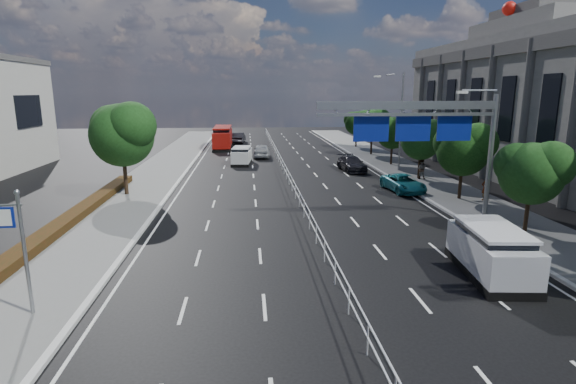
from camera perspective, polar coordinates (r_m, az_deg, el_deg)
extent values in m
plane|color=black|center=(16.49, 7.05, -13.88)|extent=(160.00, 160.00, 0.00)
cube|color=slate|center=(18.10, -32.57, -13.14)|extent=(5.00, 140.00, 0.14)
cube|color=silver|center=(17.11, -24.90, -13.74)|extent=(0.25, 140.00, 0.15)
cube|color=silver|center=(37.58, -0.11, 2.94)|extent=(0.05, 85.00, 0.05)
cube|color=silver|center=(37.66, -0.11, 2.27)|extent=(0.05, 85.00, 0.05)
cube|color=black|center=(22.92, -31.05, -6.96)|extent=(1.00, 36.00, 0.44)
cylinder|color=gray|center=(16.94, -30.36, -7.17)|extent=(0.12, 0.12, 4.20)
sphere|color=gray|center=(16.40, -31.19, -0.06)|extent=(0.18, 0.18, 0.18)
cylinder|color=gray|center=(16.73, -32.73, -1.43)|extent=(1.30, 0.07, 0.07)
cylinder|color=gray|center=(28.32, 24.28, 3.95)|extent=(0.28, 0.28, 7.20)
cube|color=gray|center=(25.97, 15.06, 10.60)|extent=(10.20, 0.25, 0.45)
cube|color=gray|center=(25.99, 15.00, 9.50)|extent=(10.20, 0.18, 0.18)
cylinder|color=gray|center=(27.59, 23.15, 11.79)|extent=(2.00, 0.10, 0.10)
cube|color=silver|center=(27.14, 21.23, 11.74)|extent=(0.60, 0.25, 0.15)
cube|color=navy|center=(27.29, 20.35, 7.59)|extent=(2.00, 0.08, 1.40)
cube|color=white|center=(27.33, 20.31, 7.60)|extent=(1.80, 0.02, 1.20)
cube|color=navy|center=(26.35, 15.59, 7.75)|extent=(2.00, 0.08, 1.40)
cube|color=white|center=(26.40, 15.55, 7.76)|extent=(1.80, 0.02, 1.20)
cube|color=navy|center=(25.60, 10.51, 7.87)|extent=(2.00, 0.08, 1.40)
cube|color=white|center=(25.65, 10.48, 7.88)|extent=(1.80, 0.02, 1.20)
cylinder|color=gray|center=(42.88, 14.15, 8.48)|extent=(0.16, 0.16, 9.00)
cylinder|color=gray|center=(42.43, 12.89, 14.32)|extent=(0.10, 2.40, 0.10)
cube|color=silver|center=(42.07, 11.28, 14.20)|extent=(0.60, 0.25, 0.15)
cube|color=slate|center=(45.51, 32.09, 9.07)|extent=(14.00, 36.00, 12.00)
cube|color=#4C4947|center=(41.75, 24.76, 16.02)|extent=(0.40, 36.00, 1.00)
sphere|color=#B2140C|center=(42.55, 26.30, 20.15)|extent=(1.10, 1.10, 1.10)
cylinder|color=black|center=(34.01, -19.99, 2.43)|extent=(0.28, 0.28, 3.50)
sphere|color=#163811|center=(33.68, -20.32, 6.76)|extent=(4.40, 4.40, 4.40)
sphere|color=#163811|center=(32.77, -19.21, 7.93)|extent=(3.30, 3.30, 3.30)
sphere|color=#163811|center=(34.48, -21.36, 7.74)|extent=(3.08, 3.08, 3.08)
cylinder|color=black|center=(26.53, 28.09, -2.03)|extent=(0.21, 0.21, 2.60)
sphere|color=#163811|center=(26.16, 28.52, 2.06)|extent=(3.20, 3.20, 3.20)
sphere|color=#163811|center=(26.06, 30.39, 2.98)|extent=(2.40, 2.40, 2.40)
sphere|color=#163811|center=(26.19, 27.02, 3.15)|extent=(2.24, 2.24, 2.24)
cylinder|color=black|center=(32.86, 21.06, 1.39)|extent=(0.22, 0.22, 2.80)
sphere|color=black|center=(32.55, 21.35, 4.96)|extent=(3.50, 3.50, 3.50)
sphere|color=black|center=(32.35, 22.95, 5.79)|extent=(2.62, 2.62, 2.62)
sphere|color=black|center=(32.71, 20.04, 5.89)|extent=(2.45, 2.45, 2.45)
cylinder|color=black|center=(39.63, 16.34, 3.45)|extent=(0.22, 0.22, 2.70)
sphere|color=#163811|center=(39.37, 16.52, 6.32)|extent=(3.30, 3.30, 3.30)
sphere|color=#163811|center=(39.12, 17.74, 6.99)|extent=(2.48, 2.48, 2.47)
sphere|color=#163811|center=(39.59, 15.51, 7.04)|extent=(2.31, 2.31, 2.31)
cylinder|color=black|center=(46.61, 13.00, 4.91)|extent=(0.21, 0.21, 2.65)
sphere|color=black|center=(46.40, 13.12, 7.31)|extent=(3.20, 3.20, 3.20)
sphere|color=black|center=(46.11, 14.10, 7.89)|extent=(2.40, 2.40, 2.40)
sphere|color=black|center=(46.65, 12.30, 7.90)|extent=(2.24, 2.24, 2.24)
cylinder|color=black|center=(53.72, 10.54, 6.12)|extent=(0.23, 0.23, 2.85)
sphere|color=#163811|center=(53.53, 10.63, 8.36)|extent=(3.60, 3.60, 3.60)
sphere|color=#163811|center=(53.18, 11.57, 8.91)|extent=(2.70, 2.70, 2.70)
sphere|color=#163811|center=(53.86, 9.84, 8.90)|extent=(2.52, 2.52, 2.52)
cylinder|color=black|center=(60.95, 8.64, 6.82)|extent=(0.21, 0.21, 2.60)
sphere|color=black|center=(60.79, 8.70, 8.63)|extent=(3.10, 3.10, 3.10)
sphere|color=black|center=(60.46, 9.40, 9.07)|extent=(2.32, 2.33, 2.32)
sphere|color=black|center=(61.09, 8.11, 9.05)|extent=(2.17, 2.17, 2.17)
cube|color=black|center=(46.59, -5.88, 3.70)|extent=(2.19, 4.29, 0.29)
cube|color=silver|center=(46.48, -5.90, 4.57)|extent=(2.15, 4.20, 1.22)
cube|color=black|center=(46.40, -5.92, 5.32)|extent=(1.90, 3.06, 0.54)
cube|color=silver|center=(46.37, -5.92, 5.65)|extent=(1.99, 3.31, 0.11)
cylinder|color=black|center=(45.35, -6.99, 3.63)|extent=(0.32, 0.63, 0.61)
cylinder|color=black|center=(45.18, -5.15, 3.64)|extent=(0.32, 0.63, 0.61)
cylinder|color=black|center=(47.96, -6.58, 4.13)|extent=(0.32, 0.63, 0.61)
cylinder|color=black|center=(47.80, -4.83, 4.14)|extent=(0.32, 0.63, 0.61)
cube|color=black|center=(60.47, -8.25, 5.68)|extent=(2.28, 9.47, 0.28)
cube|color=maroon|center=(60.34, -8.28, 6.83)|extent=(2.23, 9.29, 1.92)
cube|color=black|center=(60.25, -8.31, 7.74)|extent=(2.05, 6.69, 0.85)
cube|color=maroon|center=(60.22, -8.32, 8.14)|extent=(2.14, 7.25, 0.17)
cylinder|color=black|center=(57.48, -9.32, 5.44)|extent=(0.25, 0.58, 0.58)
cylinder|color=black|center=(57.38, -7.47, 5.49)|extent=(0.25, 0.58, 0.58)
cylinder|color=black|center=(63.55, -8.96, 6.13)|extent=(0.25, 0.58, 0.58)
cylinder|color=black|center=(63.46, -7.28, 6.17)|extent=(0.25, 0.58, 0.58)
imported|color=#999CA0|center=(51.32, -3.37, 5.27)|extent=(2.03, 4.59, 1.53)
imported|color=black|center=(65.91, -6.30, 6.85)|extent=(2.05, 4.76, 1.52)
cube|color=black|center=(20.39, 24.20, -9.10)|extent=(2.60, 5.09, 0.33)
cube|color=silver|center=(20.12, 24.41, -6.96)|extent=(2.54, 4.99, 1.38)
cube|color=black|center=(19.92, 24.59, -5.08)|extent=(2.24, 3.64, 0.61)
cube|color=silver|center=(19.83, 24.67, -4.24)|extent=(2.35, 3.93, 0.12)
cylinder|color=black|center=(18.66, 23.69, -10.49)|extent=(0.37, 0.72, 0.69)
cylinder|color=black|center=(19.37, 28.44, -10.12)|extent=(0.37, 0.72, 0.69)
cylinder|color=black|center=(21.40, 20.49, -7.26)|extent=(0.37, 0.72, 0.69)
cylinder|color=black|center=(22.03, 24.71, -7.07)|extent=(0.37, 0.72, 0.69)
imported|color=#1D7983|center=(34.68, 14.43, 1.09)|extent=(2.57, 4.74, 1.26)
imported|color=black|center=(42.84, 8.09, 3.59)|extent=(2.27, 4.84, 1.37)
imported|color=gray|center=(33.03, 23.82, 0.47)|extent=(0.66, 0.48, 1.69)
imported|color=gray|center=(39.32, 16.55, 2.80)|extent=(0.98, 0.88, 1.66)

